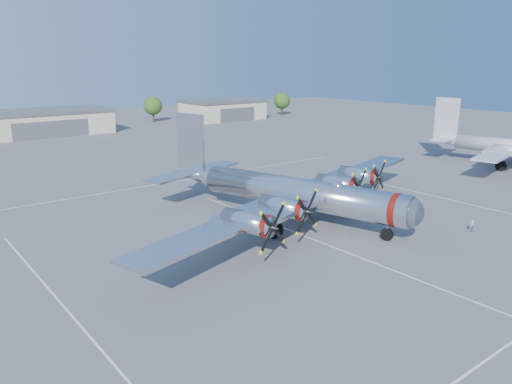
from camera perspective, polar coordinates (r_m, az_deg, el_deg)
ground at (r=47.59m, az=4.34°, el=-4.57°), size 260.00×260.00×0.00m
parking_lines at (r=46.39m, az=5.80°, el=-5.12°), size 60.00×50.08×0.01m
hangar_center at (r=119.65m, az=-23.34°, el=7.34°), size 28.60×14.60×5.40m
hangar_east at (r=139.80m, az=-3.85°, el=9.41°), size 20.60×14.60×5.40m
tree_east at (r=135.76m, az=-11.70°, el=9.62°), size 4.80×4.80×6.64m
tree_far_east at (r=150.33m, az=2.98°, el=10.37°), size 4.80×4.80×6.64m
main_bomber_b29 at (r=51.25m, az=3.60°, el=-3.13°), size 51.89×42.15×9.98m
twin_engine_east at (r=87.04m, az=26.14°, el=2.85°), size 35.23×28.45×9.91m
info_placard at (r=51.33m, az=23.52°, el=-3.39°), size 0.59×0.20×1.15m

